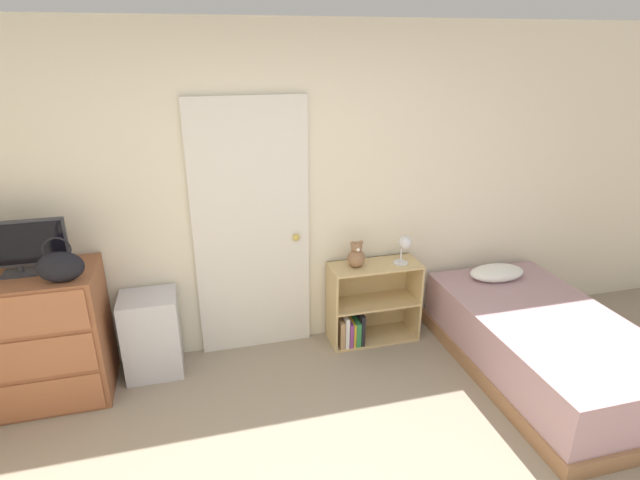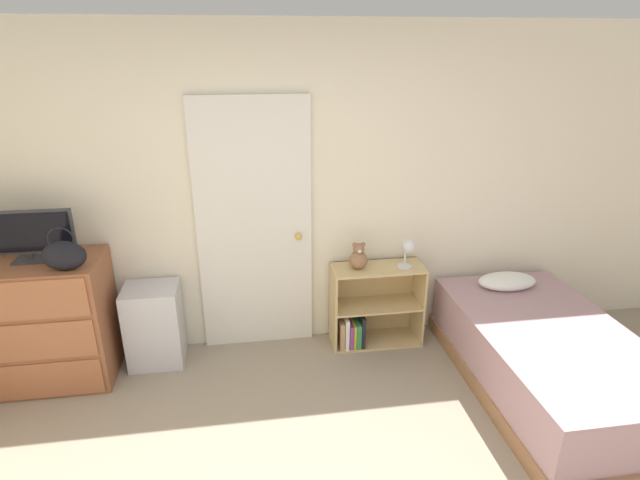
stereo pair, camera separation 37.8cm
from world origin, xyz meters
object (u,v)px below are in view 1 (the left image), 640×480
object	(u,v)px
storage_bin	(152,335)
teddy_bear	(356,256)
handbag	(60,266)
bookshelf	(366,309)
desk_lamp	(405,245)
dresser	(41,337)
bed	(543,344)
tv	(15,246)

from	to	relation	value
storage_bin	teddy_bear	world-z (taller)	teddy_bear
handbag	bookshelf	bearing A→B (deg)	8.13
storage_bin	desk_lamp	bearing A→B (deg)	-0.79
dresser	storage_bin	world-z (taller)	dresser
handbag	bed	distance (m)	3.45
bookshelf	teddy_bear	xyz separation A→B (m)	(-0.10, -0.01, 0.50)
desk_lamp	teddy_bear	bearing A→B (deg)	173.49
handbag	dresser	bearing A→B (deg)	145.17
handbag	teddy_bear	bearing A→B (deg)	8.29
bookshelf	handbag	bearing A→B (deg)	-171.87
handbag	bed	world-z (taller)	handbag
storage_bin	handbag	bearing A→B (deg)	-147.63
dresser	bed	xyz separation A→B (m)	(3.57, -0.66, -0.23)
teddy_bear	desk_lamp	size ratio (longest dim) A/B	0.92
tv	teddy_bear	bearing A→B (deg)	2.31
storage_bin	bed	bearing A→B (deg)	-15.03
teddy_bear	bookshelf	bearing A→B (deg)	4.72
tv	bed	distance (m)	3.78
storage_bin	teddy_bear	bearing A→B (deg)	0.60
handbag	desk_lamp	distance (m)	2.49
teddy_bear	desk_lamp	xyz separation A→B (m)	(0.39, -0.04, 0.07)
bookshelf	teddy_bear	world-z (taller)	teddy_bear
teddy_bear	bed	distance (m)	1.57
storage_bin	tv	bearing A→B (deg)	-173.96
tv	bed	world-z (taller)	tv
desk_lamp	bed	xyz separation A→B (m)	(0.85, -0.74, -0.61)
storage_bin	teddy_bear	size ratio (longest dim) A/B	2.90
dresser	handbag	distance (m)	0.67
teddy_bear	desk_lamp	distance (m)	0.40
bookshelf	desk_lamp	size ratio (longest dim) A/B	3.09
storage_bin	bookshelf	bearing A→B (deg)	0.84
handbag	bed	size ratio (longest dim) A/B	0.16
handbag	storage_bin	size ratio (longest dim) A/B	0.47
bookshelf	teddy_bear	distance (m)	0.51
bookshelf	desk_lamp	world-z (taller)	desk_lamp
bed	handbag	bearing A→B (deg)	171.69
tv	desk_lamp	bearing A→B (deg)	1.05
bookshelf	tv	bearing A→B (deg)	-177.59
tv	bookshelf	bearing A→B (deg)	2.41
dresser	teddy_bear	xyz separation A→B (m)	(2.33, 0.12, 0.31)
tv	handbag	world-z (taller)	tv
handbag	tv	bearing A→B (deg)	144.87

